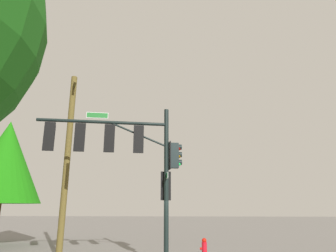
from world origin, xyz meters
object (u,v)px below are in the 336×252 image
Objects in this scene: signal_pole_assembly at (128,154)px; tree_near at (6,161)px; fire_hydrant at (204,247)px; utility_pole at (67,158)px.

signal_pole_assembly is 10.39m from tree_near.
fire_hydrant is 13.34m from tree_near.
tree_near is at bearing -34.69° from utility_pole.
utility_pole is at bearing -26.20° from signal_pole_assembly.
signal_pole_assembly is at bearing 153.80° from utility_pole.
signal_pole_assembly is 0.86× the size of tree_near.
tree_near is at bearing -13.72° from fire_hydrant.
utility_pole is 10.73× the size of fire_hydrant.
fire_hydrant is at bearing -172.71° from utility_pole.
fire_hydrant is at bearing 166.28° from tree_near.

